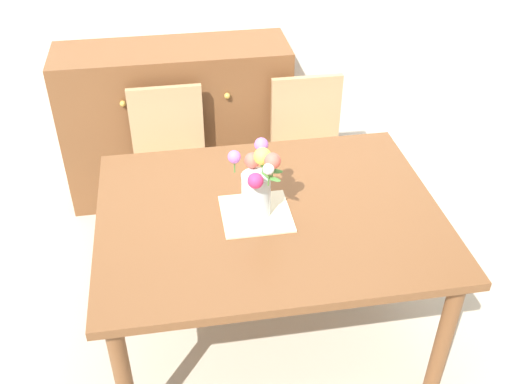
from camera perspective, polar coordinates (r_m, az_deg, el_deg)
ground_plane at (r=3.11m, az=1.10°, el=-13.00°), size 12.00×12.00×0.00m
dining_table at (r=2.64m, az=1.26°, el=-3.30°), size 1.50×1.15×0.76m
chair_left at (r=3.44m, az=-8.32°, el=3.54°), size 0.42×0.42×0.90m
chair_right at (r=3.54m, az=5.13°, el=4.72°), size 0.42×0.42×0.90m
dresser at (r=3.81m, az=-7.63°, el=6.66°), size 1.40×0.47×1.00m
placemat at (r=2.56m, az=0.00°, el=-2.10°), size 0.30×0.30×0.01m
flower_vase at (r=2.47m, az=0.12°, el=0.95°), size 0.23×0.22×0.33m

